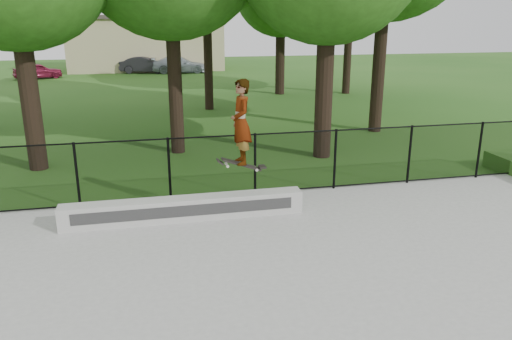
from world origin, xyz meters
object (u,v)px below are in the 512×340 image
at_px(grind_ledge, 185,209).
at_px(car_b, 145,65).
at_px(car_c, 180,65).
at_px(skater_airborne, 241,124).
at_px(car_a, 38,71).

height_order(grind_ledge, car_b, car_b).
height_order(car_c, skater_airborne, skater_airborne).
height_order(car_b, car_c, car_b).
bearing_deg(grind_ledge, car_b, 90.86).
bearing_deg(skater_airborne, car_b, 93.07).
bearing_deg(car_b, skater_airborne, -163.53).
height_order(grind_ledge, car_c, car_c).
xyz_separation_m(car_a, car_b, (7.38, 2.12, 0.08)).
distance_m(car_b, car_c, 2.64).
bearing_deg(car_c, car_a, 104.06).
bearing_deg(car_c, grind_ledge, -179.58).
relative_size(car_b, car_c, 0.88).
xyz_separation_m(grind_ledge, skater_airborne, (1.17, -0.20, 1.79)).
distance_m(car_b, skater_airborne, 30.42).
distance_m(grind_ledge, skater_airborne, 2.15).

